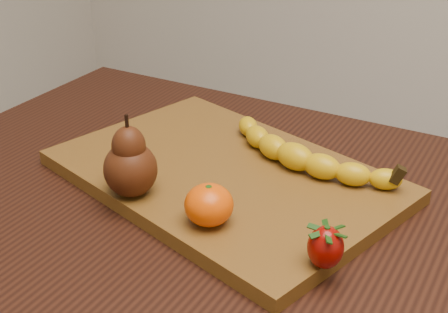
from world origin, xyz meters
The scene contains 6 objects.
table centered at (0.00, 0.00, 0.66)m, with size 1.00×0.70×0.76m.
cutting_board centered at (-0.05, 0.06, 0.77)m, with size 0.45×0.30×0.02m, color brown.
banana centered at (0.03, 0.11, 0.80)m, with size 0.23×0.06×0.04m, color #DAAE0A, non-canonical shape.
pear centered at (-0.12, -0.05, 0.83)m, with size 0.07×0.07×0.11m, color #441D0B, non-canonical shape.
mandarin centered at (0.00, -0.07, 0.80)m, with size 0.06×0.06×0.05m, color #EA4D02.
strawberry centered at (0.14, -0.08, 0.80)m, with size 0.04×0.04×0.05m, color #840803, non-canonical shape.
Camera 1 is at (0.31, -0.59, 1.18)m, focal length 50.00 mm.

